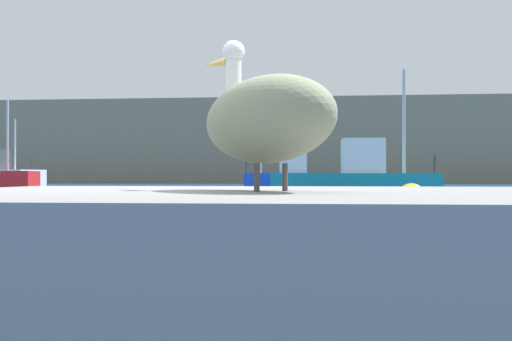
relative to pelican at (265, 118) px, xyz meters
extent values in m
plane|color=#194C93|center=(-0.70, 0.78, -1.22)|extent=(260.00, 260.00, 0.00)
cube|color=#7F755B|center=(-0.70, 70.93, 3.74)|extent=(140.00, 12.65, 9.93)
cube|color=gray|center=(0.01, -0.01, -0.80)|extent=(3.83, 2.79, 0.83)
ellipsoid|color=gray|center=(0.01, -0.01, -0.01)|extent=(1.02, 1.17, 0.46)
cylinder|color=white|center=(-0.21, 0.30, 0.22)|extent=(0.09, 0.09, 0.32)
sphere|color=white|center=(-0.21, 0.30, 0.42)|extent=(0.13, 0.13, 0.13)
cone|color=gold|center=(-0.35, 0.51, 0.39)|extent=(0.27, 0.35, 0.09)
cylinder|color=#4C4742|center=(-0.03, -0.10, -0.31)|extent=(0.03, 0.03, 0.15)
cylinder|color=#4C4742|center=(0.11, 0.00, -0.31)|extent=(0.03, 0.03, 0.15)
cube|color=blue|center=(-1.53, 34.28, -0.69)|extent=(5.09, 1.52, 1.06)
cube|color=silver|center=(-1.01, 34.29, 0.45)|extent=(1.70, 1.13, 1.23)
cylinder|color=#B2B2B2|center=(-3.06, 34.27, 1.57)|extent=(0.12, 0.12, 3.46)
cylinder|color=#3F382D|center=(-3.97, 34.26, 0.19)|extent=(0.10, 0.10, 0.70)
cube|color=teal|center=(1.82, 20.15, -0.72)|extent=(6.37, 1.97, 0.99)
cube|color=silver|center=(2.15, 20.15, 0.44)|extent=(1.60, 1.64, 1.33)
cylinder|color=#B2B2B2|center=(3.72, 20.14, 1.78)|extent=(0.12, 0.12, 4.02)
cylinder|color=#3F382D|center=(4.87, 20.14, 0.12)|extent=(0.10, 0.10, 0.70)
cylinder|color=#B2B2B2|center=(-15.17, 25.55, 1.72)|extent=(0.12, 0.12, 3.61)
cylinder|color=#B2B2B2|center=(-19.46, 34.50, 1.75)|extent=(0.12, 0.12, 3.36)
cylinder|color=#3F382D|center=(-18.10, 34.17, 0.42)|extent=(0.10, 0.10, 0.70)
sphere|color=yellow|center=(2.66, 11.77, -0.86)|extent=(0.72, 0.72, 0.72)
camera|label=1|loc=(0.26, -3.15, -0.30)|focal=41.75mm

